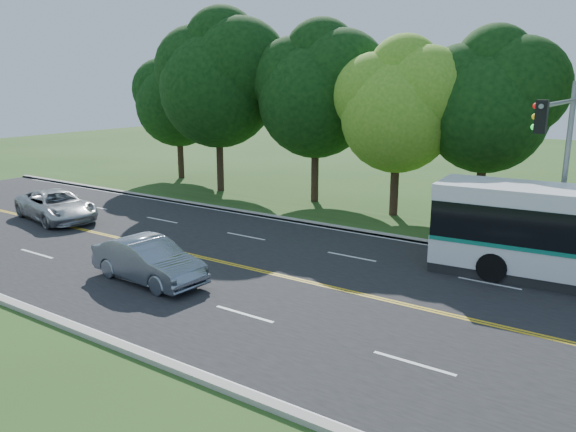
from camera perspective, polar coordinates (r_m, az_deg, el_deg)
The scene contains 10 objects.
ground at distance 19.97m, azimuth 2.99°, elevation -6.97°, with size 120.00×120.00×0.00m, color #274818.
road at distance 19.96m, azimuth 2.99°, elevation -6.95°, with size 60.00×14.00×0.02m, color black.
curb_north at distance 26.03m, azimuth 11.21°, elevation -2.12°, with size 60.00×0.30×0.15m, color #A39F93.
curb_south at distance 14.82m, azimuth -12.03°, elevation -14.61°, with size 60.00×0.30×0.15m, color #A39F93.
grass_verge at distance 27.70m, azimuth 12.72°, elevation -1.30°, with size 60.00×4.00×0.10m, color #274818.
lane_markings at distance 20.00m, azimuth 2.76°, elevation -6.86°, with size 57.60×13.82×0.00m.
tree_row at distance 31.80m, azimuth 6.67°, elevation 12.99°, with size 44.70×9.10×13.84m.
traffic_signal at distance 21.78m, azimuth 25.86°, elevation 6.08°, with size 0.42×6.10×7.00m.
sedan at distance 20.59m, azimuth -13.98°, elevation -4.41°, with size 1.63×4.67×1.54m, color slate.
suv at distance 31.13m, azimuth -22.48°, elevation 1.00°, with size 2.52×5.47×1.52m, color #B3B7B8.
Camera 1 is at (9.65, -16.02, 7.00)m, focal length 35.00 mm.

